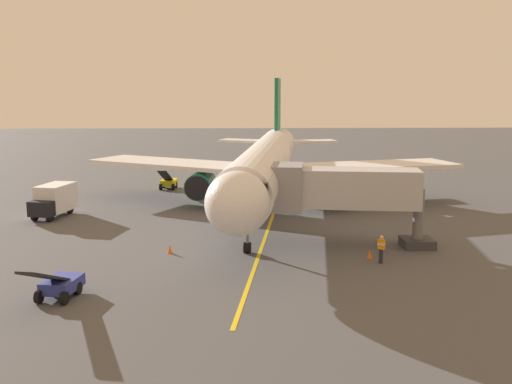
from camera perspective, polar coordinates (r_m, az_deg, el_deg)
name	(u,v)px	position (r m, az deg, el deg)	size (l,w,h in m)	color
ground_plane	(279,205)	(53.83, 2.19, -1.23)	(220.00, 220.00, 0.00)	#4C4C4F
apron_lead_in_line	(269,226)	(45.32, 1.26, -3.31)	(0.24, 40.00, 0.01)	yellow
airplane	(266,164)	(50.81, 0.94, 2.69)	(34.50, 40.31, 11.50)	white
jet_bridge	(332,190)	(39.51, 7.33, 0.22)	(11.52, 4.24, 5.40)	#B7B7BC
ground_crew_marshaller	(381,249)	(36.45, 11.90, -5.34)	(0.46, 0.46, 1.71)	#23232D
box_truck_near_nose	(53,200)	(51.26, -18.83, -0.73)	(2.92, 4.92, 2.62)	black
belt_loader_portside	(168,182)	(63.14, -8.38, 0.96)	(1.73, 4.66, 2.32)	yellow
belt_loader_starboard_side	(59,284)	(31.48, -18.34, -8.38)	(1.97, 4.72, 2.32)	#2D3899
safety_cone_nose_left	(370,254)	(37.48, 10.83, -5.86)	(0.32, 0.32, 0.55)	#F2590F
safety_cone_nose_right	(170,249)	(38.32, -8.26, -5.44)	(0.32, 0.32, 0.55)	#F2590F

